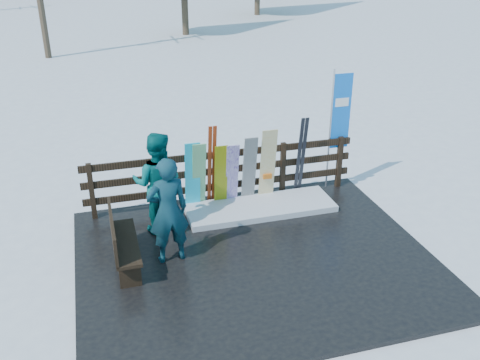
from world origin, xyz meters
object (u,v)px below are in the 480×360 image
object	(u,v)px
snowboard_1	(199,176)
snowboard_2	(221,176)
snowboard_0	(193,176)
bench	(121,240)
snowboard_3	(232,175)
person_back	(158,183)
snowboard_5	(268,165)
person_front	(168,211)
rental_flag	(338,116)
snowboard_4	(249,170)

from	to	relation	value
snowboard_1	snowboard_2	bearing A→B (deg)	0.00
snowboard_0	bench	bearing A→B (deg)	-133.45
snowboard_3	bench	bearing A→B (deg)	-145.21
snowboard_1	person_back	world-z (taller)	person_back
snowboard_3	snowboard_5	distance (m)	0.76
snowboard_5	person_front	distance (m)	2.81
snowboard_1	bench	bearing A→B (deg)	-135.73
person_front	person_back	distance (m)	1.03
snowboard_2	person_front	xyz separation A→B (m)	(-1.30, -1.63, 0.26)
snowboard_2	snowboard_3	bearing A→B (deg)	0.00
person_back	snowboard_3	bearing A→B (deg)	-139.79
snowboard_0	snowboard_5	xyz separation A→B (m)	(1.55, 0.00, 0.05)
snowboard_5	rental_flag	bearing A→B (deg)	9.40
snowboard_4	person_front	size ratio (longest dim) A/B	0.79
bench	snowboard_0	world-z (taller)	snowboard_0
snowboard_2	snowboard_4	world-z (taller)	snowboard_4
snowboard_0	person_front	distance (m)	1.80
person_front	rental_flag	bearing A→B (deg)	-160.78
snowboard_1	person_front	distance (m)	1.85
person_back	snowboard_1	bearing A→B (deg)	-126.65
bench	rental_flag	xyz separation A→B (m)	(4.73, 1.90, 1.09)
rental_flag	person_back	bearing A→B (deg)	-167.55
snowboard_0	person_front	bearing A→B (deg)	-114.23
snowboard_0	snowboard_4	xyz separation A→B (m)	(1.16, 0.00, -0.01)
bench	snowboard_0	distance (m)	2.26
snowboard_4	snowboard_5	world-z (taller)	snowboard_5
snowboard_4	person_back	bearing A→B (deg)	-162.64
snowboard_5	rental_flag	xyz separation A→B (m)	(1.63, 0.27, 0.81)
snowboard_4	snowboard_1	bearing A→B (deg)	180.00
snowboard_4	bench	bearing A→B (deg)	-148.95
snowboard_2	snowboard_0	bearing A→B (deg)	-180.00
snowboard_0	person_back	bearing A→B (deg)	-141.49
person_front	person_back	bearing A→B (deg)	-95.56
snowboard_3	snowboard_4	size ratio (longest dim) A/B	0.91
bench	snowboard_5	xyz separation A→B (m)	(3.10, 1.63, 0.28)
bench	snowboard_2	world-z (taller)	snowboard_2
snowboard_4	snowboard_5	bearing A→B (deg)	-0.00
snowboard_2	person_front	world-z (taller)	person_front
snowboard_0	snowboard_1	distance (m)	0.13
bench	snowboard_5	size ratio (longest dim) A/B	0.94
snowboard_5	rental_flag	world-z (taller)	rental_flag
snowboard_0	person_back	xyz separation A→B (m)	(-0.75, -0.60, 0.23)
snowboard_5	snowboard_1	bearing A→B (deg)	180.00
snowboard_0	snowboard_3	distance (m)	0.80
snowboard_1	person_front	bearing A→B (deg)	-117.86
bench	rental_flag	size ratio (longest dim) A/B	0.58
snowboard_3	person_front	distance (m)	2.25
snowboard_0	person_back	distance (m)	0.99
snowboard_3	person_back	xyz separation A→B (m)	(-1.55, -0.60, 0.29)
person_back	snowboard_0	bearing A→B (deg)	-122.36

